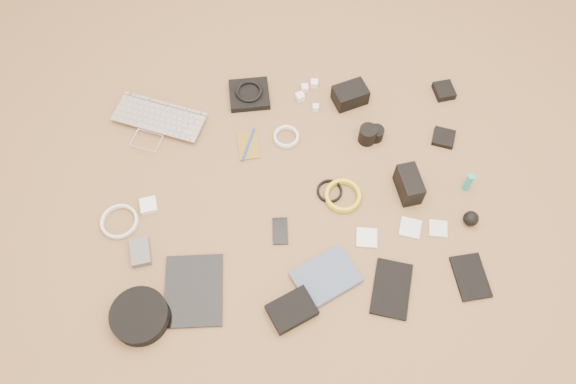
{
  "coord_description": "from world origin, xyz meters",
  "views": [
    {
      "loc": [
        -0.12,
        -0.96,
        1.91
      ],
      "look_at": [
        -0.01,
        0.02,
        0.02
      ],
      "focal_mm": 35.0,
      "sensor_mm": 36.0,
      "label": 1
    }
  ],
  "objects": [
    {
      "name": "lens_a",
      "position": [
        0.34,
        0.24,
        0.04
      ],
      "size": [
        0.09,
        0.09,
        0.08
      ],
      "primitive_type": "cylinder",
      "rotation": [
        0.0,
        0.0,
        0.32
      ],
      "color": "black",
      "rests_on": "ground"
    },
    {
      "name": "cable_white_a",
      "position": [
        0.01,
        0.28,
        0.01
      ],
      "size": [
        0.13,
        0.13,
        0.01
      ],
      "primitive_type": "torus",
      "rotation": [
        0.0,
        0.0,
        -0.28
      ],
      "color": "silver",
      "rests_on": "ground"
    },
    {
      "name": "cable_yellow",
      "position": [
        0.2,
        -0.01,
        0.01
      ],
      "size": [
        0.17,
        0.17,
        0.02
      ],
      "primitive_type": "torus",
      "rotation": [
        0.0,
        0.0,
        -0.2
      ],
      "color": "gold",
      "rests_on": "ground"
    },
    {
      "name": "headphone_case",
      "position": [
        -0.57,
        -0.39,
        0.03
      ],
      "size": [
        0.26,
        0.26,
        0.05
      ],
      "primitive_type": "cylinder",
      "rotation": [
        0.0,
        0.0,
        0.41
      ],
      "color": "black",
      "rests_on": "ground"
    },
    {
      "name": "air_blower",
      "position": [
        0.65,
        -0.17,
        0.03
      ],
      "size": [
        0.06,
        0.06,
        0.06
      ],
      "primitive_type": "sphere",
      "rotation": [
        0.0,
        0.0,
        0.05
      ],
      "color": "black",
      "rests_on": "ground"
    },
    {
      "name": "filter_case_mid",
      "position": [
        0.43,
        -0.17,
        0.01
      ],
      "size": [
        0.1,
        0.1,
        0.01
      ],
      "primitive_type": "cube",
      "rotation": [
        0.0,
        0.0,
        -0.36
      ],
      "color": "silver",
      "rests_on": "ground"
    },
    {
      "name": "dslr_camera",
      "position": [
        0.3,
        0.44,
        0.04
      ],
      "size": [
        0.15,
        0.13,
        0.08
      ],
      "primitive_type": "cube",
      "rotation": [
        0.0,
        0.0,
        0.27
      ],
      "color": "black",
      "rests_on": "ground"
    },
    {
      "name": "charger_b",
      "position": [
        0.12,
        0.51,
        0.01
      ],
      "size": [
        0.03,
        0.03,
        0.03
      ],
      "primitive_type": "cube",
      "rotation": [
        0.0,
        0.0,
        -0.05
      ],
      "color": "white",
      "rests_on": "ground"
    },
    {
      "name": "filter_case_left",
      "position": [
        0.26,
        -0.19,
        0.01
      ],
      "size": [
        0.09,
        0.09,
        0.01
      ],
      "primitive_type": "cube",
      "rotation": [
        0.0,
        0.0,
        -0.2
      ],
      "color": "silver",
      "rests_on": "ground"
    },
    {
      "name": "flash",
      "position": [
        0.45,
        -0.01,
        0.05
      ],
      "size": [
        0.09,
        0.14,
        0.1
      ],
      "primitive_type": "cube",
      "rotation": [
        0.0,
        0.0,
        0.11
      ],
      "color": "black",
      "rests_on": "ground"
    },
    {
      "name": "lens_b",
      "position": [
        0.37,
        0.24,
        0.03
      ],
      "size": [
        0.08,
        0.08,
        0.06
      ],
      "primitive_type": "cylinder",
      "rotation": [
        0.0,
        0.0,
        -0.31
      ],
      "color": "black",
      "rests_on": "ground"
    },
    {
      "name": "cable_black",
      "position": [
        0.15,
        0.02,
        0.0
      ],
      "size": [
        0.12,
        0.12,
        0.01
      ],
      "primitive_type": "torus",
      "rotation": [
        0.0,
        0.0,
        0.21
      ],
      "color": "black",
      "rests_on": "ground"
    },
    {
      "name": "tablet",
      "position": [
        -0.38,
        -0.32,
        0.01
      ],
      "size": [
        0.22,
        0.28,
        0.01
      ],
      "primitive_type": "cube",
      "rotation": [
        0.0,
        0.0,
        -0.07
      ],
      "color": "black",
      "rests_on": "ground"
    },
    {
      "name": "lens_cleaner",
      "position": [
        0.68,
        -0.03,
        0.05
      ],
      "size": [
        0.03,
        0.03,
        0.09
      ],
      "primitive_type": "cylinder",
      "rotation": [
        0.0,
        0.0,
        0.03
      ],
      "color": "teal",
      "rests_on": "ground"
    },
    {
      "name": "headphones",
      "position": [
        -0.12,
        0.51,
        0.04
      ],
      "size": [
        0.13,
        0.13,
        0.01
      ],
      "primitive_type": "torus",
      "rotation": [
        0.0,
        0.0,
        0.18
      ],
      "color": "black",
      "rests_on": "headphone_pouch"
    },
    {
      "name": "card_reader",
      "position": [
        0.65,
        0.2,
        0.01
      ],
      "size": [
        0.11,
        0.11,
        0.02
      ],
      "primitive_type": "cube",
      "rotation": [
        0.0,
        0.0,
        -0.4
      ],
      "color": "black",
      "rests_on": "ground"
    },
    {
      "name": "battery_charger",
      "position": [
        -0.57,
        -0.15,
        0.01
      ],
      "size": [
        0.08,
        0.11,
        0.03
      ],
      "primitive_type": "cube",
      "rotation": [
        0.0,
        0.0,
        0.11
      ],
      "color": "#535357",
      "rests_on": "ground"
    },
    {
      "name": "cable_white_b",
      "position": [
        -0.65,
        -0.02,
        0.01
      ],
      "size": [
        0.16,
        0.16,
        0.01
      ],
      "primitive_type": "torus",
      "rotation": [
        0.0,
        0.0,
        -0.16
      ],
      "color": "silver",
      "rests_on": "ground"
    },
    {
      "name": "lens_pouch",
      "position": [
        0.7,
        0.43,
        0.02
      ],
      "size": [
        0.09,
        0.09,
        0.03
      ],
      "primitive_type": "cube",
      "rotation": [
        0.0,
        0.0,
        0.1
      ],
      "color": "black",
      "rests_on": "ground"
    },
    {
      "name": "laptop",
      "position": [
        -0.52,
        0.38,
        0.01
      ],
      "size": [
        0.45,
        0.39,
        0.03
      ],
      "primitive_type": "imported",
      "rotation": [
        0.0,
        0.0,
        -0.43
      ],
      "color": "silver",
      "rests_on": "ground"
    },
    {
      "name": "charger_d",
      "position": [
        0.15,
        0.41,
        0.01
      ],
      "size": [
        0.03,
        0.03,
        0.02
      ],
      "primitive_type": "cube",
      "rotation": [
        0.0,
        0.0,
        -0.18
      ],
      "color": "white",
      "rests_on": "ground"
    },
    {
      "name": "notebook_olive",
      "position": [
        -0.14,
        0.26,
        0.0
      ],
      "size": [
        0.09,
        0.13,
        0.01
      ],
      "primitive_type": "cube",
      "rotation": [
        0.0,
        0.0,
        0.02
      ],
      "color": "brown",
      "rests_on": "ground"
    },
    {
      "name": "charger_a",
      "position": [
        0.09,
        0.47,
        0.02
      ],
      "size": [
        0.04,
        0.04,
        0.03
      ],
      "primitive_type": "cube",
      "rotation": [
        0.0,
        0.0,
        0.31
      ],
      "color": "white",
      "rests_on": "ground"
    },
    {
      "name": "notebook_black_a",
      "position": [
        0.31,
        -0.39,
        0.01
      ],
      "size": [
        0.19,
        0.24,
        0.01
      ],
      "primitive_type": "cube",
      "rotation": [
        0.0,
        0.0,
        -0.33
      ],
      "color": "black",
      "rests_on": "ground"
    },
    {
      "name": "pen_blue",
      "position": [
        -0.14,
        0.26,
        0.01
      ],
      "size": [
        0.07,
        0.15,
        0.01
      ],
      "primitive_type": "cylinder",
      "rotation": [
        1.57,
        0.0,
        -0.39
      ],
      "color": "#1438A4",
      "rests_on": "notebook_olive"
    },
    {
      "name": "charger_c",
      "position": [
        0.16,
        0.53,
        0.01
      ],
      "size": [
        0.04,
        0.04,
        0.03
      ],
      "primitive_type": "cube",
      "rotation": [
        0.0,
        0.0,
        -0.2
      ],
      "color": "white",
      "rests_on": "ground"
    },
    {
      "name": "headphone_pouch",
      "position": [
        -0.12,
        0.51,
        0.01
      ],
      "size": [
        0.17,
        0.16,
        0.03
      ],
      "primitive_type": "cube",
      "rotation": [
        0.0,
        0.0,
        -0.0
      ],
      "color": "black",
      "rests_on": "ground"
    },
    {
      "name": "paperback",
      "position": [
        0.12,
        -0.4,
        0.01
      ],
      "size": [
        0.26,
        0.23,
        0.02
      ],
      "primitive_type": "imported",
      "rotation": [
        0.0,
        0.0,
        1.99
      ],
      "color": "#3C4D67",
      "rests_on": "ground"
    },
    {
      "name": "notebook_black_b",
      "position": [
        0.6,
        -0.38,
        0.01
      ],
      "size": [
        0.12,
        0.17,
        0.01
      ],
      "primitive_type": "cube",
      "rotation": [
        0.0,
        0.0,
        0.04
      ],
      "color": "black",
      "rests_on": "ground"
    },
    {
      "name": "phone",
      "position": [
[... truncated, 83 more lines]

